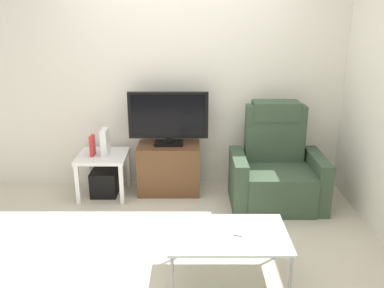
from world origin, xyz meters
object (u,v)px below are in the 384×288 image
(game_console, at_px, (106,142))
(cell_phone, at_px, (241,231))
(recliner_armchair, at_px, (278,170))
(coffee_table, at_px, (230,236))
(subwoofer_box, at_px, (106,183))
(book_upright, at_px, (94,145))
(television, at_px, (170,117))
(side_table, at_px, (104,161))
(tv_stand, at_px, (170,168))

(game_console, height_order, cell_phone, game_console)
(recliner_armchair, distance_m, coffee_table, 1.51)
(recliner_armchair, relative_size, subwoofer_box, 3.75)
(recliner_armchair, bearing_deg, subwoofer_box, -179.79)
(subwoofer_box, distance_m, book_upright, 0.47)
(television, xyz_separation_m, subwoofer_box, (-0.73, -0.11, -0.74))
(recliner_armchair, bearing_deg, cell_phone, -106.73)
(television, height_order, cell_phone, television)
(side_table, xyz_separation_m, book_upright, (-0.10, -0.02, 0.19))
(subwoofer_box, relative_size, game_console, 0.99)
(recliner_armchair, distance_m, side_table, 1.92)
(game_console, bearing_deg, coffee_table, -51.30)
(tv_stand, xyz_separation_m, coffee_table, (0.54, -1.63, 0.10))
(tv_stand, bearing_deg, coffee_table, -71.62)
(side_table, relative_size, cell_phone, 3.60)
(side_table, bearing_deg, game_console, 15.95)
(game_console, bearing_deg, book_upright, -167.47)
(television, bearing_deg, cell_phone, -68.85)
(tv_stand, xyz_separation_m, recliner_armchair, (1.18, -0.27, 0.09))
(tv_stand, bearing_deg, subwoofer_box, -172.82)
(coffee_table, bearing_deg, recliner_armchair, 65.10)
(book_upright, height_order, cell_phone, book_upright)
(recliner_armchair, bearing_deg, side_table, -179.79)
(book_upright, bearing_deg, cell_phone, -45.62)
(recliner_armchair, xyz_separation_m, subwoofer_box, (-1.91, 0.18, -0.23))
(side_table, xyz_separation_m, game_console, (0.03, 0.01, 0.22))
(subwoofer_box, distance_m, cell_phone, 2.06)
(television, bearing_deg, game_console, -171.75)
(recliner_armchair, distance_m, game_console, 1.90)
(subwoofer_box, bearing_deg, coffee_table, -50.34)
(subwoofer_box, xyz_separation_m, game_console, (0.04, 0.01, 0.49))
(subwoofer_box, bearing_deg, television, 8.63)
(side_table, height_order, game_console, game_console)
(television, xyz_separation_m, cell_phone, (0.63, -1.63, -0.47))
(television, relative_size, book_upright, 3.93)
(tv_stand, xyz_separation_m, television, (0.00, 0.02, 0.60))
(recliner_armchair, relative_size, cell_phone, 7.20)
(tv_stand, xyz_separation_m, book_upright, (-0.83, -0.11, 0.31))
(tv_stand, xyz_separation_m, game_console, (-0.70, -0.08, 0.35))
(tv_stand, height_order, side_table, tv_stand)
(coffee_table, bearing_deg, game_console, 128.70)
(tv_stand, height_order, television, television)
(recliner_armchair, bearing_deg, coffee_table, -109.45)
(cell_phone, bearing_deg, subwoofer_box, 150.66)
(side_table, relative_size, game_console, 1.87)
(tv_stand, relative_size, coffee_table, 0.77)
(coffee_table, relative_size, cell_phone, 6.00)
(recliner_armchair, relative_size, book_upright, 4.78)
(recliner_armchair, xyz_separation_m, book_upright, (-2.01, 0.16, 0.23))
(side_table, bearing_deg, book_upright, -168.69)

